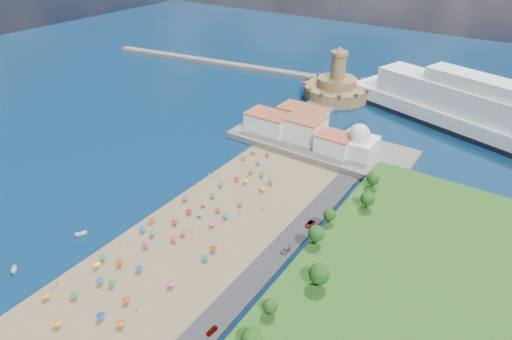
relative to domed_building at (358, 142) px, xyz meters
The scene contains 13 objects.
ground 77.60m from the domed_building, 112.91° to the right, with size 700.00×700.00×0.00m, color #071938.
terrace 21.44m from the domed_building, behind, with size 90.00×36.00×3.00m, color #59544C.
jetty 56.51m from the domed_building, 138.62° to the left, with size 18.00×70.00×2.40m, color #59544C.
breakwater 162.43m from the domed_building, 149.64° to the left, with size 200.00×7.00×2.60m, color #59544C.
waterfront_buildings 33.17m from the domed_building, behind, with size 57.00×29.00×11.00m.
domed_building is the anchor object (origin of this frame).
fortress 79.11m from the domed_building, 122.08° to the left, with size 40.00×40.00×32.40m.
cruise_ship 76.23m from the domed_building, 50.36° to the left, with size 167.11×74.91×36.64m.
beach_parasols 88.49m from the domed_building, 110.83° to the right, with size 32.09×117.79×2.20m.
beachgoers 76.88m from the domed_building, 115.16° to the right, with size 35.09×103.38×1.88m.
moored_boats 134.44m from the domed_building, 116.90° to the right, with size 6.20×27.75×1.67m.
parked_cars 76.48m from the domed_building, 85.48° to the right, with size 2.56×61.47×1.33m.
hillside_trees 82.22m from the domed_building, 76.40° to the right, with size 16.01×104.68×8.01m.
Camera 1 is at (89.91, -101.63, 99.38)m, focal length 30.00 mm.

